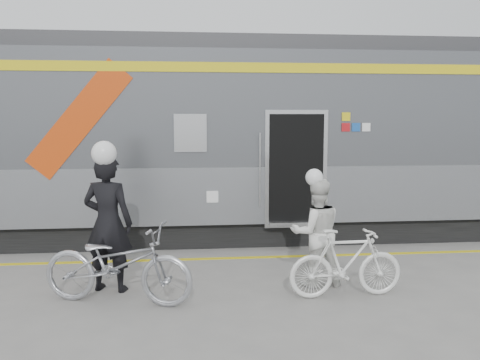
{
  "coord_description": "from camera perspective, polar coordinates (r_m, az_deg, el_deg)",
  "views": [
    {
      "loc": [
        -0.31,
        -6.77,
        2.56
      ],
      "look_at": [
        0.54,
        1.6,
        1.5
      ],
      "focal_mm": 38.0,
      "sensor_mm": 36.0,
      "label": 1
    }
  ],
  "objects": [
    {
      "name": "bicycle_right",
      "position": [
        7.43,
        11.84,
        -9.12
      ],
      "size": [
        1.67,
        0.54,
        0.99
      ],
      "primitive_type": "imported",
      "rotation": [
        0.0,
        0.0,
        1.62
      ],
      "color": "white",
      "rests_on": "ground"
    },
    {
      "name": "helmet_man",
      "position": [
        7.52,
        -14.89,
        4.17
      ],
      "size": [
        0.35,
        0.35,
        0.35
      ],
      "primitive_type": "sphere",
      "color": "white",
      "rests_on": "man"
    },
    {
      "name": "train",
      "position": [
        10.98,
        -6.62,
        4.5
      ],
      "size": [
        24.0,
        3.17,
        4.1
      ],
      "color": "black",
      "rests_on": "ground"
    },
    {
      "name": "safety_strip",
      "position": [
        9.28,
        -3.67,
        -8.81
      ],
      "size": [
        24.0,
        0.12,
        0.01
      ],
      "primitive_type": "cube",
      "color": "gold",
      "rests_on": "ground"
    },
    {
      "name": "helmet_woman",
      "position": [
        7.62,
        8.69,
        1.12
      ],
      "size": [
        0.26,
        0.26,
        0.26
      ],
      "primitive_type": "sphere",
      "color": "white",
      "rests_on": "woman"
    },
    {
      "name": "man",
      "position": [
        7.67,
        -14.6,
        -4.71
      ],
      "size": [
        0.84,
        0.67,
        2.02
      ],
      "primitive_type": "imported",
      "rotation": [
        0.0,
        0.0,
        2.87
      ],
      "color": "black",
      "rests_on": "ground"
    },
    {
      "name": "woman",
      "position": [
        7.78,
        8.55,
        -5.85
      ],
      "size": [
        0.82,
        0.66,
        1.64
      ],
      "primitive_type": "imported",
      "rotation": [
        0.0,
        0.0,
        3.19
      ],
      "color": "silver",
      "rests_on": "ground"
    },
    {
      "name": "bicycle_left",
      "position": [
        7.22,
        -13.57,
        -9.13
      ],
      "size": [
        2.24,
        1.29,
        1.11
      ],
      "primitive_type": "imported",
      "rotation": [
        0.0,
        0.0,
        1.3
      ],
      "color": "#A8A9AF",
      "rests_on": "ground"
    },
    {
      "name": "ground",
      "position": [
        7.24,
        -3.03,
        -13.53
      ],
      "size": [
        90.0,
        90.0,
        0.0
      ],
      "primitive_type": "plane",
      "color": "slate",
      "rests_on": "ground"
    }
  ]
}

